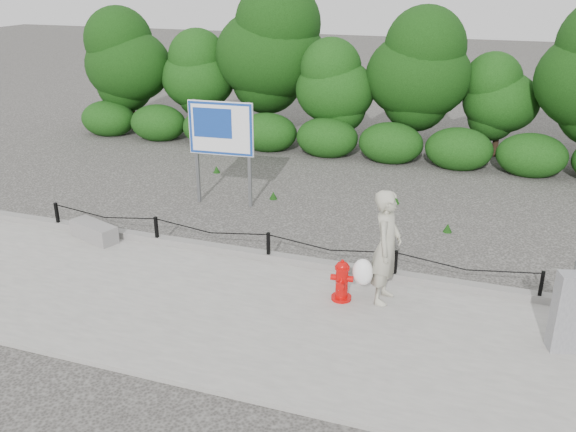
# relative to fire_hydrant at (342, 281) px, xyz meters

# --- Properties ---
(ground) EXTENTS (90.00, 90.00, 0.00)m
(ground) POSITION_rel_fire_hydrant_xyz_m (-1.74, 1.01, -0.44)
(ground) COLOR #2D2B28
(ground) RESTS_ON ground
(sidewalk) EXTENTS (14.00, 4.00, 0.08)m
(sidewalk) POSITION_rel_fire_hydrant_xyz_m (-1.74, -0.99, -0.40)
(sidewalk) COLOR gray
(sidewalk) RESTS_ON ground
(curb) EXTENTS (14.00, 0.22, 0.14)m
(curb) POSITION_rel_fire_hydrant_xyz_m (-1.74, 1.06, -0.29)
(curb) COLOR slate
(curb) RESTS_ON sidewalk
(chain_barrier) EXTENTS (10.06, 0.06, 0.60)m
(chain_barrier) POSITION_rel_fire_hydrant_xyz_m (-1.74, 1.01, 0.01)
(chain_barrier) COLOR black
(chain_barrier) RESTS_ON sidewalk
(treeline) EXTENTS (20.32, 3.92, 5.04)m
(treeline) POSITION_rel_fire_hydrant_xyz_m (-1.57, 9.97, 2.15)
(treeline) COLOR black
(treeline) RESTS_ON ground
(fire_hydrant) EXTENTS (0.40, 0.42, 0.76)m
(fire_hydrant) POSITION_rel_fire_hydrant_xyz_m (0.00, 0.00, 0.00)
(fire_hydrant) COLOR #BF0807
(fire_hydrant) RESTS_ON sidewalk
(pedestrian) EXTENTS (0.80, 0.77, 2.02)m
(pedestrian) POSITION_rel_fire_hydrant_xyz_m (0.67, 0.22, 0.62)
(pedestrian) COLOR #A5A28E
(pedestrian) RESTS_ON sidewalk
(concrete_block) EXTENTS (1.22, 0.75, 0.37)m
(concrete_block) POSITION_rel_fire_hydrant_xyz_m (-5.62, 0.76, -0.18)
(concrete_block) COLOR slate
(concrete_block) RESTS_ON sidewalk
(utility_cabinet) EXTENTS (0.54, 0.41, 1.41)m
(utility_cabinet) POSITION_rel_fire_hydrant_xyz_m (3.56, -0.35, 0.28)
(utility_cabinet) COLOR gray
(utility_cabinet) RESTS_ON sidewalk
(advertising_sign) EXTENTS (1.61, 0.24, 2.58)m
(advertising_sign) POSITION_rel_fire_hydrant_xyz_m (-3.97, 3.74, 1.38)
(advertising_sign) COLOR slate
(advertising_sign) RESTS_ON ground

